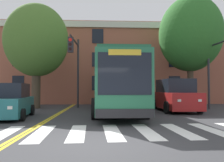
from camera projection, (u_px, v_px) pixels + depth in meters
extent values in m
plane|color=#38383A|center=(104.00, 145.00, 5.92)|extent=(120.00, 120.00, 0.00)
cube|color=white|center=(4.00, 134.00, 7.34)|extent=(0.70, 3.00, 0.01)
cube|color=white|center=(41.00, 133.00, 7.45)|extent=(0.70, 3.00, 0.01)
cube|color=white|center=(77.00, 132.00, 7.57)|extent=(0.70, 3.00, 0.01)
cube|color=white|center=(112.00, 132.00, 7.68)|extent=(0.70, 3.00, 0.01)
cube|color=white|center=(147.00, 131.00, 7.80)|extent=(0.70, 3.00, 0.01)
cube|color=white|center=(180.00, 131.00, 7.91)|extent=(0.70, 3.00, 0.01)
cube|color=white|center=(212.00, 130.00, 8.03)|extent=(0.70, 3.00, 0.01)
cube|color=gold|center=(74.00, 104.00, 21.46)|extent=(0.12, 36.00, 0.01)
cube|color=gold|center=(76.00, 104.00, 21.47)|extent=(0.12, 36.00, 0.01)
cube|color=#28704C|center=(116.00, 85.00, 14.40)|extent=(2.42, 11.25, 2.87)
cube|color=black|center=(134.00, 80.00, 14.46)|extent=(0.03, 10.35, 1.03)
cube|color=black|center=(97.00, 80.00, 14.35)|extent=(0.03, 10.35, 1.03)
cube|color=black|center=(125.00, 74.00, 8.78)|extent=(2.18, 0.02, 1.72)
cube|color=yellow|center=(125.00, 52.00, 8.81)|extent=(1.33, 0.03, 0.24)
cube|color=#232326|center=(125.00, 114.00, 8.70)|extent=(2.37, 0.10, 0.36)
cube|color=#246444|center=(116.00, 62.00, 14.45)|extent=(2.28, 10.80, 0.16)
cylinder|color=black|center=(143.00, 108.00, 10.93)|extent=(0.56, 1.06, 1.06)
cylinder|color=black|center=(97.00, 109.00, 10.82)|extent=(0.56, 1.06, 1.06)
cylinder|color=black|center=(129.00, 101.00, 16.93)|extent=(0.56, 1.06, 1.06)
cylinder|color=black|center=(99.00, 101.00, 16.83)|extent=(0.56, 1.06, 1.06)
cylinder|color=black|center=(127.00, 101.00, 18.03)|extent=(0.56, 1.06, 1.06)
cylinder|color=black|center=(99.00, 101.00, 17.92)|extent=(0.56, 1.06, 1.06)
cube|color=#236B70|center=(10.00, 106.00, 11.23)|extent=(2.11, 4.00, 0.89)
cube|color=black|center=(11.00, 91.00, 11.30)|extent=(1.73, 2.27, 0.74)
cube|color=white|center=(10.00, 108.00, 9.42)|extent=(0.20, 0.06, 0.14)
cylinder|color=black|center=(22.00, 115.00, 10.20)|extent=(0.29, 0.62, 0.60)
cylinder|color=black|center=(32.00, 110.00, 12.54)|extent=(0.29, 0.62, 0.60)
cylinder|color=black|center=(0.00, 110.00, 12.24)|extent=(0.29, 0.62, 0.60)
cube|color=#AD1E1E|center=(175.00, 100.00, 14.77)|extent=(2.10, 4.77, 1.06)
cube|color=black|center=(174.00, 86.00, 14.85)|extent=(1.86, 2.97, 0.88)
cube|color=white|center=(200.00, 101.00, 12.43)|extent=(0.20, 0.04, 0.14)
cube|color=white|center=(179.00, 101.00, 12.36)|extent=(0.20, 0.04, 0.14)
cylinder|color=black|center=(200.00, 107.00, 13.36)|extent=(0.23, 0.76, 0.76)
cylinder|color=black|center=(167.00, 107.00, 13.23)|extent=(0.23, 0.76, 0.76)
cylinder|color=black|center=(181.00, 104.00, 16.29)|extent=(0.23, 0.76, 0.76)
cylinder|color=black|center=(154.00, 104.00, 16.16)|extent=(0.23, 0.76, 0.76)
cylinder|color=#28282D|center=(209.00, 75.00, 16.17)|extent=(0.16, 0.16, 5.11)
cylinder|color=#28282D|center=(224.00, 41.00, 14.29)|extent=(0.24, 3.90, 0.11)
cylinder|color=#28282D|center=(78.00, 73.00, 17.55)|extent=(0.16, 0.16, 5.50)
cylinder|color=#28282D|center=(75.00, 41.00, 15.84)|extent=(0.23, 3.56, 0.11)
cube|color=#28282D|center=(71.00, 45.00, 14.20)|extent=(0.35, 0.29, 1.00)
cylinder|color=red|center=(70.00, 40.00, 14.06)|extent=(0.22, 0.04, 0.22)
cylinder|color=black|center=(70.00, 44.00, 14.05)|extent=(0.22, 0.04, 0.22)
cylinder|color=black|center=(70.00, 49.00, 14.04)|extent=(0.22, 0.04, 0.22)
cylinder|color=#4C3D2D|center=(191.00, 87.00, 17.59)|extent=(0.48, 0.48, 3.37)
ellipsoid|color=#2D6B28|center=(190.00, 34.00, 17.74)|extent=(6.82, 6.86, 6.12)
cylinder|color=#4C3D2D|center=(36.00, 90.00, 16.90)|extent=(0.66, 0.66, 2.89)
ellipsoid|color=#4C752D|center=(37.00, 40.00, 17.04)|extent=(5.36, 4.77, 5.71)
cube|color=#9E5642|center=(131.00, 67.00, 25.62)|extent=(28.34, 8.49, 8.20)
cube|color=beige|center=(136.00, 25.00, 21.42)|extent=(28.34, 0.16, 0.60)
cube|color=black|center=(18.00, 83.00, 20.74)|extent=(1.10, 0.06, 1.40)
cube|color=black|center=(98.00, 83.00, 21.10)|extent=(1.10, 0.06, 1.40)
cube|color=black|center=(174.00, 83.00, 21.45)|extent=(1.10, 0.06, 1.40)
cube|color=black|center=(18.00, 59.00, 20.82)|extent=(1.10, 0.06, 1.40)
cube|color=black|center=(98.00, 60.00, 21.18)|extent=(1.10, 0.06, 1.40)
cube|color=black|center=(174.00, 60.00, 21.53)|extent=(1.10, 0.06, 1.40)
cube|color=black|center=(19.00, 35.00, 20.90)|extent=(1.10, 0.06, 1.40)
cube|color=black|center=(98.00, 36.00, 21.26)|extent=(1.10, 0.06, 1.40)
cube|color=black|center=(174.00, 37.00, 21.61)|extent=(1.10, 0.06, 1.40)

